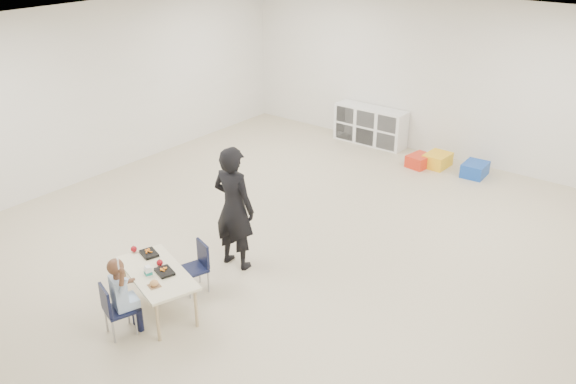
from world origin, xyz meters
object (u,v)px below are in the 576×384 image
Objects in this scene: table at (159,291)px; child at (117,295)px; cubby_shelf at (370,125)px; chair_near at (119,309)px; adult at (234,208)px.

child reaches higher than table.
table is at bearing -81.08° from cubby_shelf.
chair_near is at bearing -81.91° from cubby_shelf.
chair_near reaches higher than table.
child is 6.66m from cubby_shelf.
child reaches higher than cubby_shelf.
child is at bearing 85.98° from adult.
adult is at bearing 108.27° from chair_near.
adult reaches higher than chair_near.
cubby_shelf reaches higher than table.
table is 0.56m from child.
cubby_shelf is 4.95m from adult.
cubby_shelf reaches higher than chair_near.
adult is (0.95, -4.84, 0.43)m from cubby_shelf.
table is 6.16m from cubby_shelf.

